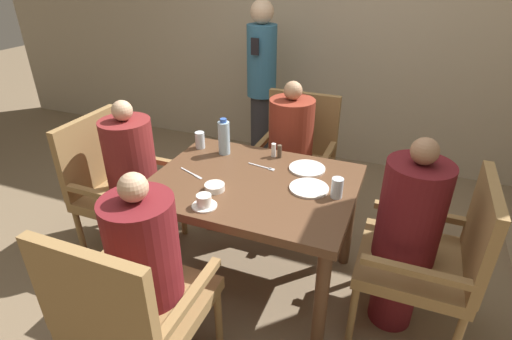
{
  "coord_description": "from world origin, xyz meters",
  "views": [
    {
      "loc": [
        0.75,
        -1.83,
        1.86
      ],
      "look_at": [
        0.0,
        0.04,
        0.78
      ],
      "focal_mm": 28.0,
      "sensor_mm": 36.0,
      "label": 1
    }
  ],
  "objects_px": {
    "diner_in_left_chair": "(133,179)",
    "teacup_with_saucer": "(204,202)",
    "chair_right_side": "(434,254)",
    "bowl_small": "(215,187)",
    "diner_in_near_chair": "(148,275)",
    "glass_tall_mid": "(200,140)",
    "plate_main_left": "(309,188)",
    "chair_far_side": "(296,153)",
    "diner_in_right_chair": "(406,236)",
    "glass_tall_near": "(337,188)",
    "chair_near_corner": "(129,306)",
    "diner_in_far_chair": "(290,154)",
    "standing_host": "(262,84)",
    "water_bottle": "(224,137)",
    "plate_main_right": "(307,168)",
    "chair_left_side": "(116,181)"
  },
  "relations": [
    {
      "from": "plate_main_right",
      "to": "glass_tall_near",
      "type": "bearing_deg",
      "value": -47.25
    },
    {
      "from": "chair_left_side",
      "to": "diner_in_far_chair",
      "type": "bearing_deg",
      "value": 35.71
    },
    {
      "from": "plate_main_right",
      "to": "bowl_small",
      "type": "relative_size",
      "value": 1.97
    },
    {
      "from": "chair_right_side",
      "to": "diner_in_right_chair",
      "type": "bearing_deg",
      "value": 180.0
    },
    {
      "from": "plate_main_left",
      "to": "water_bottle",
      "type": "xyz_separation_m",
      "value": [
        -0.63,
        0.24,
        0.11
      ]
    },
    {
      "from": "teacup_with_saucer",
      "to": "chair_far_side",
      "type": "bearing_deg",
      "value": 83.72
    },
    {
      "from": "diner_in_near_chair",
      "to": "glass_tall_near",
      "type": "xyz_separation_m",
      "value": [
        0.71,
        0.73,
        0.22
      ]
    },
    {
      "from": "chair_far_side",
      "to": "glass_tall_mid",
      "type": "height_order",
      "value": "chair_far_side"
    },
    {
      "from": "diner_in_right_chair",
      "to": "diner_in_near_chair",
      "type": "bearing_deg",
      "value": -146.37
    },
    {
      "from": "diner_in_near_chair",
      "to": "glass_tall_mid",
      "type": "bearing_deg",
      "value": 104.86
    },
    {
      "from": "chair_far_side",
      "to": "teacup_with_saucer",
      "type": "distance_m",
      "value": 1.24
    },
    {
      "from": "diner_in_near_chair",
      "to": "diner_in_far_chair",
      "type": "bearing_deg",
      "value": 80.94
    },
    {
      "from": "bowl_small",
      "to": "glass_tall_near",
      "type": "bearing_deg",
      "value": 15.63
    },
    {
      "from": "chair_near_corner",
      "to": "diner_in_right_chair",
      "type": "bearing_deg",
      "value": 38.76
    },
    {
      "from": "chair_far_side",
      "to": "standing_host",
      "type": "xyz_separation_m",
      "value": [
        -0.53,
        0.64,
        0.32
      ]
    },
    {
      "from": "chair_far_side",
      "to": "chair_right_side",
      "type": "height_order",
      "value": "same"
    },
    {
      "from": "diner_in_far_chair",
      "to": "glass_tall_mid",
      "type": "xyz_separation_m",
      "value": [
        -0.5,
        -0.44,
        0.21
      ]
    },
    {
      "from": "chair_right_side",
      "to": "glass_tall_mid",
      "type": "height_order",
      "value": "chair_right_side"
    },
    {
      "from": "diner_in_right_chair",
      "to": "glass_tall_near",
      "type": "height_order",
      "value": "diner_in_right_chair"
    },
    {
      "from": "chair_right_side",
      "to": "chair_near_corner",
      "type": "xyz_separation_m",
      "value": [
        -1.24,
        -0.87,
        0.0
      ]
    },
    {
      "from": "diner_in_right_chair",
      "to": "teacup_with_saucer",
      "type": "xyz_separation_m",
      "value": [
        -0.99,
        -0.34,
        0.17
      ]
    },
    {
      "from": "glass_tall_near",
      "to": "diner_in_near_chair",
      "type": "bearing_deg",
      "value": -134.0
    },
    {
      "from": "plate_main_right",
      "to": "teacup_with_saucer",
      "type": "xyz_separation_m",
      "value": [
        -0.38,
        -0.59,
        0.02
      ]
    },
    {
      "from": "diner_in_near_chair",
      "to": "standing_host",
      "type": "xyz_separation_m",
      "value": [
        -0.3,
        2.23,
        0.27
      ]
    },
    {
      "from": "diner_in_near_chair",
      "to": "water_bottle",
      "type": "relative_size",
      "value": 4.6
    },
    {
      "from": "glass_tall_mid",
      "to": "diner_in_near_chair",
      "type": "bearing_deg",
      "value": -75.14
    },
    {
      "from": "chair_right_side",
      "to": "bowl_small",
      "type": "height_order",
      "value": "chair_right_side"
    },
    {
      "from": "diner_in_left_chair",
      "to": "teacup_with_saucer",
      "type": "distance_m",
      "value": 0.82
    },
    {
      "from": "chair_left_side",
      "to": "chair_near_corner",
      "type": "relative_size",
      "value": 1.0
    },
    {
      "from": "chair_right_side",
      "to": "standing_host",
      "type": "bearing_deg",
      "value": 135.52
    },
    {
      "from": "diner_in_far_chair",
      "to": "glass_tall_near",
      "type": "height_order",
      "value": "diner_in_far_chair"
    },
    {
      "from": "diner_in_far_chair",
      "to": "chair_near_corner",
      "type": "distance_m",
      "value": 1.61
    },
    {
      "from": "chair_far_side",
      "to": "diner_in_far_chair",
      "type": "distance_m",
      "value": 0.16
    },
    {
      "from": "standing_host",
      "to": "bowl_small",
      "type": "bearing_deg",
      "value": -77.47
    },
    {
      "from": "water_bottle",
      "to": "glass_tall_near",
      "type": "bearing_deg",
      "value": -18.47
    },
    {
      "from": "chair_far_side",
      "to": "bowl_small",
      "type": "bearing_deg",
      "value": -98.66
    },
    {
      "from": "diner_in_far_chair",
      "to": "diner_in_near_chair",
      "type": "relative_size",
      "value": 1.02
    },
    {
      "from": "diner_in_far_chair",
      "to": "glass_tall_mid",
      "type": "bearing_deg",
      "value": -138.85
    },
    {
      "from": "chair_far_side",
      "to": "chair_right_side",
      "type": "distance_m",
      "value": 1.33
    },
    {
      "from": "chair_near_corner",
      "to": "bowl_small",
      "type": "height_order",
      "value": "chair_near_corner"
    },
    {
      "from": "chair_right_side",
      "to": "standing_host",
      "type": "relative_size",
      "value": 0.61
    },
    {
      "from": "diner_in_left_chair",
      "to": "diner_in_far_chair",
      "type": "bearing_deg",
      "value": 40.18
    },
    {
      "from": "standing_host",
      "to": "diner_in_right_chair",
      "type": "bearing_deg",
      "value": -47.41
    },
    {
      "from": "diner_in_far_chair",
      "to": "water_bottle",
      "type": "xyz_separation_m",
      "value": [
        -0.31,
        -0.45,
        0.26
      ]
    },
    {
      "from": "plate_main_left",
      "to": "bowl_small",
      "type": "height_order",
      "value": "bowl_small"
    },
    {
      "from": "diner_in_left_chair",
      "to": "chair_near_corner",
      "type": "bearing_deg",
      "value": -54.36
    },
    {
      "from": "plate_main_right",
      "to": "teacup_with_saucer",
      "type": "height_order",
      "value": "teacup_with_saucer"
    },
    {
      "from": "chair_right_side",
      "to": "glass_tall_near",
      "type": "xyz_separation_m",
      "value": [
        -0.53,
        0.01,
        0.27
      ]
    },
    {
      "from": "plate_main_left",
      "to": "bowl_small",
      "type": "relative_size",
      "value": 1.97
    },
    {
      "from": "chair_far_side",
      "to": "teacup_with_saucer",
      "type": "height_order",
      "value": "chair_far_side"
    }
  ]
}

